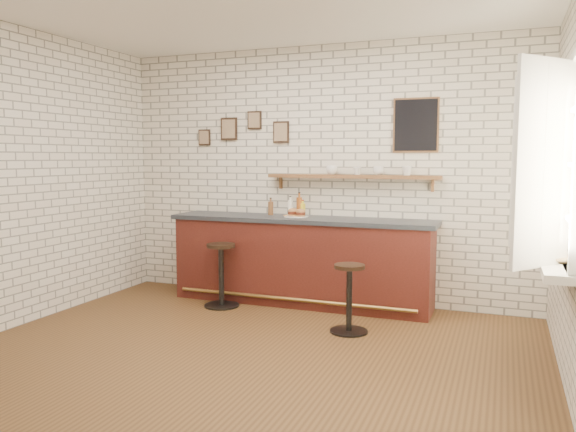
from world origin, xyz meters
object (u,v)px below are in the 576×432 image
at_px(shelf_cup_c, 379,171).
at_px(book_lower, 551,260).
at_px(bitters_bottle_amber, 299,206).
at_px(ciabatta_sandwich, 297,212).
at_px(bitters_bottle_white, 290,208).
at_px(shelf_cup_d, 407,171).
at_px(sandwich_plate, 296,216).
at_px(condiment_bottle_yellow, 303,209).
at_px(shelf_cup_a, 332,170).
at_px(shelf_cup_b, 357,171).
at_px(bar_stool_left, 221,273).
at_px(bar_stool_right, 349,296).
at_px(book_upper, 551,257).
at_px(bitters_bottle_brown, 271,208).
at_px(bar_counter, 301,260).

distance_m(shelf_cup_c, book_lower, 2.46).
height_order(bitters_bottle_amber, shelf_cup_c, shelf_cup_c).
relative_size(ciabatta_sandwich, shelf_cup_c, 2.20).
height_order(bitters_bottle_white, shelf_cup_d, shelf_cup_d).
relative_size(sandwich_plate, bitters_bottle_amber, 0.99).
relative_size(condiment_bottle_yellow, shelf_cup_a, 1.45).
bearing_deg(shelf_cup_b, bar_stool_left, 132.06).
relative_size(bar_stool_right, book_lower, 2.95).
xyz_separation_m(shelf_cup_d, book_upper, (1.35, -1.71, -0.59)).
xyz_separation_m(sandwich_plate, bar_stool_left, (-0.73, -0.49, -0.63)).
height_order(shelf_cup_b, shelf_cup_c, shelf_cup_c).
height_order(bar_stool_right, shelf_cup_c, shelf_cup_c).
bearing_deg(ciabatta_sandwich, condiment_bottle_yellow, 71.74).
bearing_deg(bitters_bottle_brown, shelf_cup_a, 5.59).
xyz_separation_m(shelf_cup_c, shelf_cup_d, (0.32, 0.00, 0.00)).
bearing_deg(shelf_cup_a, bitters_bottle_white, 176.76).
relative_size(bar_counter, shelf_cup_d, 27.80).
height_order(condiment_bottle_yellow, bar_stool_right, condiment_bottle_yellow).
bearing_deg(shelf_cup_a, book_upper, -49.34).
bearing_deg(bar_stool_left, bitters_bottle_amber, 39.04).
height_order(bitters_bottle_brown, shelf_cup_a, shelf_cup_a).
bearing_deg(bitters_bottle_amber, condiment_bottle_yellow, 0.00).
xyz_separation_m(bitters_bottle_white, book_upper, (2.70, -1.64, -0.14)).
relative_size(shelf_cup_a, book_upper, 0.55).
bearing_deg(bitters_bottle_amber, bitters_bottle_white, -180.00).
xyz_separation_m(bitters_bottle_white, condiment_bottle_yellow, (0.16, 0.00, -0.01)).
bearing_deg(ciabatta_sandwich, bitters_bottle_amber, 95.25).
bearing_deg(sandwich_plate, bar_stool_right, -45.26).
height_order(bar_counter, ciabatta_sandwich, ciabatta_sandwich).
height_order(bar_counter, book_upper, bar_counter).
distance_m(bar_stool_right, shelf_cup_b, 1.61).
xyz_separation_m(bitters_bottle_white, shelf_cup_d, (1.35, 0.07, 0.45)).
bearing_deg(book_upper, shelf_cup_a, 148.58).
relative_size(bitters_bottle_brown, shelf_cup_d, 1.86).
bearing_deg(shelf_cup_c, bitters_bottle_amber, 79.62).
height_order(sandwich_plate, bar_stool_left, sandwich_plate).
distance_m(bitters_bottle_white, shelf_cup_d, 1.42).
bearing_deg(bitters_bottle_amber, shelf_cup_b, 6.10).
bearing_deg(bitters_bottle_amber, bitters_bottle_brown, -180.00).
xyz_separation_m(bar_counter, shelf_cup_c, (0.85, 0.20, 1.04)).
bearing_deg(bitters_bottle_amber, shelf_cup_d, 3.36).
bearing_deg(bar_counter, condiment_bottle_yellow, 100.37).
height_order(bar_counter, shelf_cup_a, shelf_cup_a).
xyz_separation_m(bar_counter, shelf_cup_b, (0.61, 0.20, 1.04)).
height_order(bar_stool_right, shelf_cup_d, shelf_cup_d).
height_order(bitters_bottle_brown, shelf_cup_b, shelf_cup_b).
bearing_deg(book_lower, shelf_cup_c, 112.31).
relative_size(condiment_bottle_yellow, shelf_cup_c, 1.56).
relative_size(shelf_cup_b, shelf_cup_d, 0.84).
height_order(ciabatta_sandwich, shelf_cup_c, shelf_cup_c).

